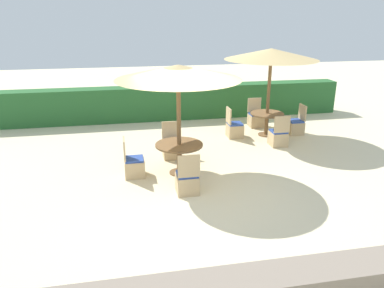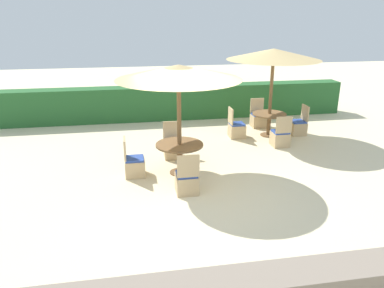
# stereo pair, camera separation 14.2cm
# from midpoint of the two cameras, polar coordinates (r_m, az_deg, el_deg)

# --- Properties ---
(ground_plane) EXTENTS (40.00, 40.00, 0.00)m
(ground_plane) POSITION_cam_midpoint_polar(r_m,az_deg,el_deg) (8.06, 1.24, -7.45)
(ground_plane) COLOR beige
(hedge_row) EXTENTS (13.00, 0.70, 1.19)m
(hedge_row) POSITION_cam_midpoint_polar(r_m,az_deg,el_deg) (13.48, -3.63, 6.31)
(hedge_row) COLOR #28602D
(hedge_row) RESTS_ON ground_plane
(parasol_back_right) EXTENTS (2.76, 2.76, 2.65)m
(parasol_back_right) POSITION_cam_midpoint_polar(r_m,az_deg,el_deg) (11.47, 12.69, 13.16)
(parasol_back_right) COLOR brown
(parasol_back_right) RESTS_ON ground_plane
(round_table_back_right) EXTENTS (1.03, 1.03, 0.71)m
(round_table_back_right) POSITION_cam_midpoint_polar(r_m,az_deg,el_deg) (11.83, 12.01, 3.85)
(round_table_back_right) COLOR brown
(round_table_back_right) RESTS_ON ground_plane
(patio_chair_back_right_south) EXTENTS (0.46, 0.46, 0.93)m
(patio_chair_back_right_south) POSITION_cam_midpoint_polar(r_m,az_deg,el_deg) (11.02, 13.65, 0.99)
(patio_chair_back_right_south) COLOR tan
(patio_chair_back_right_south) RESTS_ON ground_plane
(patio_chair_back_right_east) EXTENTS (0.46, 0.46, 0.93)m
(patio_chair_back_right_east) POSITION_cam_midpoint_polar(r_m,az_deg,el_deg) (12.24, 16.18, 2.60)
(patio_chair_back_right_east) COLOR tan
(patio_chair_back_right_east) RESTS_ON ground_plane
(patio_chair_back_right_west) EXTENTS (0.46, 0.46, 0.93)m
(patio_chair_back_right_west) POSITION_cam_midpoint_polar(r_m,az_deg,el_deg) (11.57, 7.10, 2.28)
(patio_chair_back_right_west) COLOR tan
(patio_chair_back_right_west) RESTS_ON ground_plane
(patio_chair_back_right_north) EXTENTS (0.46, 0.46, 0.93)m
(patio_chair_back_right_north) POSITION_cam_midpoint_polar(r_m,az_deg,el_deg) (12.78, 10.36, 3.76)
(patio_chair_back_right_north) COLOR tan
(patio_chair_back_right_north) RESTS_ON ground_plane
(parasol_center) EXTENTS (2.82, 2.82, 2.57)m
(parasol_center) POSITION_cam_midpoint_polar(r_m,az_deg,el_deg) (8.34, -1.56, 10.85)
(parasol_center) COLOR brown
(parasol_center) RESTS_ON ground_plane
(round_table_center) EXTENTS (1.12, 1.12, 0.74)m
(round_table_center) POSITION_cam_midpoint_polar(r_m,az_deg,el_deg) (8.80, -1.45, -0.90)
(round_table_center) COLOR brown
(round_table_center) RESTS_ON ground_plane
(patio_chair_center_west) EXTENTS (0.46, 0.46, 0.93)m
(patio_chair_center_west) POSITION_cam_midpoint_polar(r_m,az_deg,el_deg) (8.87, -8.36, -3.21)
(patio_chair_center_west) COLOR tan
(patio_chair_center_west) RESTS_ON ground_plane
(patio_chair_center_north) EXTENTS (0.46, 0.46, 0.93)m
(patio_chair_center_north) POSITION_cam_midpoint_polar(r_m,az_deg,el_deg) (9.91, -2.53, -0.56)
(patio_chair_center_north) COLOR tan
(patio_chair_center_north) RESTS_ON ground_plane
(patio_chair_center_south) EXTENTS (0.46, 0.46, 0.93)m
(patio_chair_center_south) POSITION_cam_midpoint_polar(r_m,az_deg,el_deg) (7.96, -0.28, -5.73)
(patio_chair_center_south) COLOR tan
(patio_chair_center_south) RESTS_ON ground_plane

